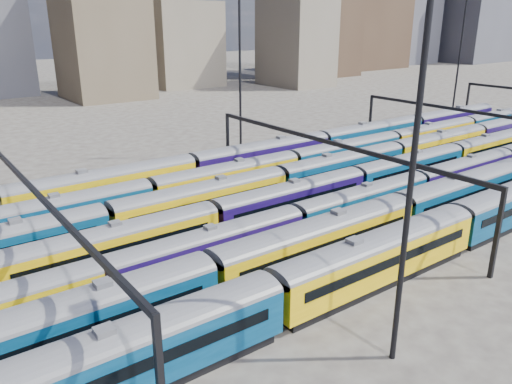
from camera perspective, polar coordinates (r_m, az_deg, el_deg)
ground at (r=51.60m, az=-0.29°, el=-4.24°), size 500.00×500.00×0.00m
rake_1 at (r=37.30m, az=-5.27°, el=-9.24°), size 129.93×3.17×5.34m
rake_2 at (r=47.82m, az=4.52°, el=-3.12°), size 112.06×2.74×4.59m
rake_3 at (r=48.18m, az=-4.91°, el=-2.78°), size 118.22×2.88×4.85m
rake_4 at (r=65.40m, az=9.83°, el=3.08°), size 145.16×3.03×5.11m
rake_5 at (r=60.27m, az=-3.24°, el=1.88°), size 141.69×2.96×4.98m
rake_6 at (r=58.94m, az=-16.89°, el=0.94°), size 156.09×3.26×5.50m
gantry_1 at (r=41.45m, az=-23.30°, el=-1.78°), size 0.35×40.35×8.03m
gantry_2 at (r=55.56m, az=8.10°, el=4.69°), size 0.35×40.35×8.03m
gantry_3 at (r=79.09m, az=24.07°, el=7.54°), size 0.35×40.35×8.03m
mast_2 at (r=28.80m, az=17.71°, el=5.14°), size 1.40×0.50×25.60m
mast_3 at (r=75.89m, az=-1.85°, el=14.23°), size 1.40×0.50×25.60m
mast_5 at (r=109.81m, az=22.27°, el=14.41°), size 1.40×0.50×25.60m
skyline at (r=195.76m, az=6.71°, el=19.16°), size 399.22×60.48×50.03m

